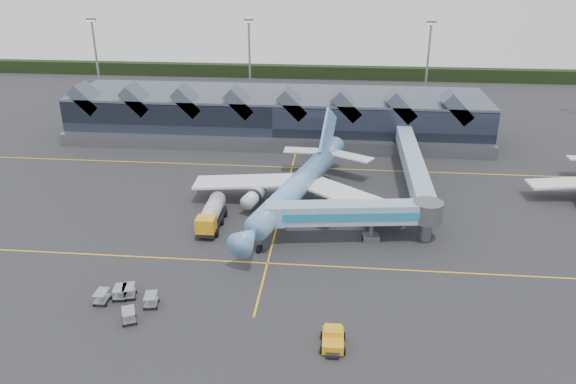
# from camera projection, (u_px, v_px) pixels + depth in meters

# --- Properties ---
(ground) EXTENTS (260.00, 260.00, 0.00)m
(ground) POSITION_uv_depth(u_px,v_px,m) (275.00, 235.00, 81.84)
(ground) COLOR #29292B
(ground) RESTS_ON ground
(taxi_stripes) EXTENTS (120.00, 60.00, 0.01)m
(taxi_stripes) POSITION_uv_depth(u_px,v_px,m) (282.00, 207.00, 90.97)
(taxi_stripes) COLOR yellow
(taxi_stripes) RESTS_ON ground
(tree_line_far) EXTENTS (260.00, 4.00, 4.00)m
(tree_line_far) POSITION_uv_depth(u_px,v_px,m) (315.00, 72.00, 181.55)
(tree_line_far) COLOR black
(tree_line_far) RESTS_ON ground
(terminal) EXTENTS (90.00, 22.25, 12.52)m
(terminal) POSITION_uv_depth(u_px,v_px,m) (277.00, 115.00, 123.62)
(terminal) COLOR black
(terminal) RESTS_ON ground
(light_masts) EXTENTS (132.40, 42.56, 22.45)m
(light_masts) POSITION_uv_depth(u_px,v_px,m) (394.00, 69.00, 132.39)
(light_masts) COLOR gray
(light_masts) RESTS_ON ground
(main_airliner) EXTENTS (34.78, 40.84, 13.34)m
(main_airliner) POSITION_uv_depth(u_px,v_px,m) (298.00, 186.00, 88.93)
(main_airliner) COLOR #619CC5
(main_airliner) RESTS_ON ground
(jet_bridge) EXTENTS (24.91, 6.72, 6.01)m
(jet_bridge) POSITION_uv_depth(u_px,v_px,m) (365.00, 214.00, 78.67)
(jet_bridge) COLOR #7DB0D0
(jet_bridge) RESTS_ON ground
(fuel_truck) EXTENTS (3.25, 10.87, 3.64)m
(fuel_truck) POSITION_uv_depth(u_px,v_px,m) (212.00, 213.00, 84.08)
(fuel_truck) COLOR black
(fuel_truck) RESTS_ON ground
(pushback_tug) EXTENTS (2.68, 4.18, 1.82)m
(pushback_tug) POSITION_uv_depth(u_px,v_px,m) (333.00, 339.00, 58.69)
(pushback_tug) COLOR orange
(pushback_tug) RESTS_ON ground
(baggage_carts) EXTENTS (7.51, 7.19, 1.51)m
(baggage_carts) POSITION_uv_depth(u_px,v_px,m) (126.00, 299.00, 65.46)
(baggage_carts) COLOR #9A9CA2
(baggage_carts) RESTS_ON ground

